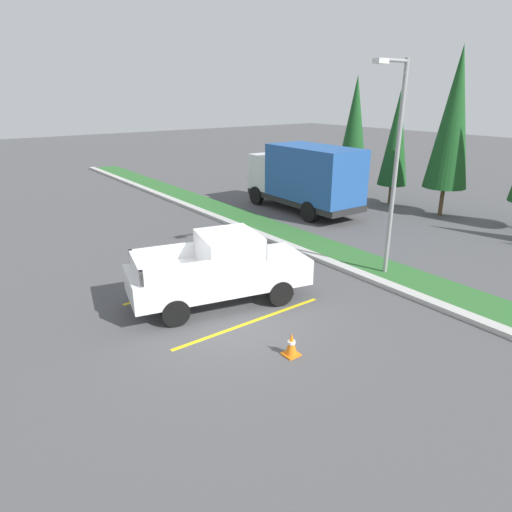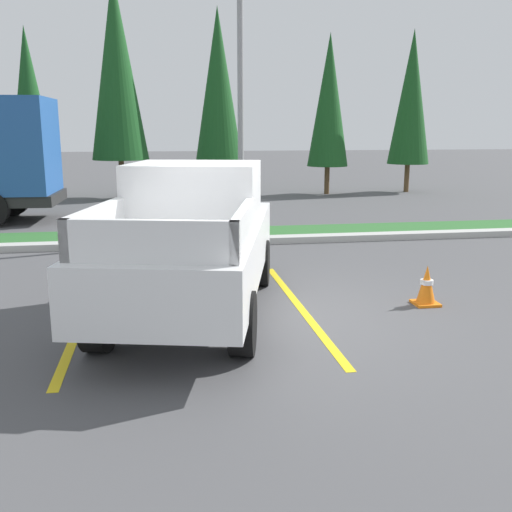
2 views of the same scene
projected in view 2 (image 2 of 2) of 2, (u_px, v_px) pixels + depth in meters
ground_plane at (244, 312)px, 8.37m from camera, size 120.00×120.00×0.00m
parking_line_near at (82, 317)px, 8.12m from camera, size 0.12×4.80×0.01m
parking_line_far at (300, 307)px, 8.61m from camera, size 0.12×4.80×0.01m
curb_strip at (213, 242)px, 13.17m from camera, size 56.00×0.40×0.15m
grass_median at (209, 235)px, 14.24m from camera, size 56.00×1.80×0.06m
pickup_truck_main at (193, 240)px, 8.20m from camera, size 3.06×5.52×2.10m
street_light at (241, 65)px, 13.18m from camera, size 0.24×1.49×6.85m
cypress_tree_left_inner at (29, 99)px, 20.67m from camera, size 1.58×1.58×6.07m
cypress_tree_center at (117, 68)px, 20.96m from camera, size 2.07×2.07×7.97m
cypress_tree_right_inner at (218, 86)px, 22.46m from camera, size 1.84×1.84×7.09m
cypress_tree_rightmost at (329, 101)px, 22.59m from camera, size 1.60×1.60×6.14m
cypress_tree_far_right at (411, 98)px, 23.34m from camera, size 1.66×1.66×6.39m
traffic_cone at (427, 286)px, 8.66m from camera, size 0.36×0.36×0.60m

